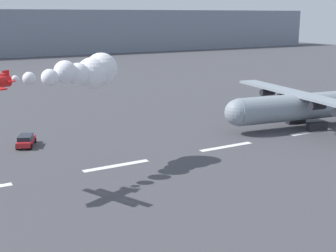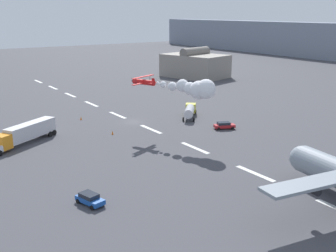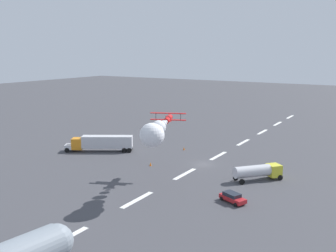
# 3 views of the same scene
# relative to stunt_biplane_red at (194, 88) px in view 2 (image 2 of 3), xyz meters

# --- Properties ---
(ground_plane) EXTENTS (440.00, 440.00, 0.00)m
(ground_plane) POSITION_rel_stunt_biplane_red_xyz_m (-20.55, -1.63, -10.68)
(ground_plane) COLOR #424247
(ground_plane) RESTS_ON ground
(runway_stripe_0) EXTENTS (8.00, 0.90, 0.01)m
(runway_stripe_0) POSITION_rel_stunt_biplane_red_xyz_m (-90.73, -1.63, -10.67)
(runway_stripe_0) COLOR white
(runway_stripe_0) RESTS_ON ground
(runway_stripe_1) EXTENTS (8.00, 0.90, 0.01)m
(runway_stripe_1) POSITION_rel_stunt_biplane_red_xyz_m (-75.14, -1.63, -10.67)
(runway_stripe_1) COLOR white
(runway_stripe_1) RESTS_ON ground
(runway_stripe_2) EXTENTS (8.00, 0.90, 0.01)m
(runway_stripe_2) POSITION_rel_stunt_biplane_red_xyz_m (-59.54, -1.63, -10.67)
(runway_stripe_2) COLOR white
(runway_stripe_2) RESTS_ON ground
(runway_stripe_3) EXTENTS (8.00, 0.90, 0.01)m
(runway_stripe_3) POSITION_rel_stunt_biplane_red_xyz_m (-43.95, -1.63, -10.67)
(runway_stripe_3) COLOR white
(runway_stripe_3) RESTS_ON ground
(runway_stripe_4) EXTENTS (8.00, 0.90, 0.01)m
(runway_stripe_4) POSITION_rel_stunt_biplane_red_xyz_m (-28.35, -1.63, -10.67)
(runway_stripe_4) COLOR white
(runway_stripe_4) RESTS_ON ground
(runway_stripe_5) EXTENTS (8.00, 0.90, 0.01)m
(runway_stripe_5) POSITION_rel_stunt_biplane_red_xyz_m (-12.75, -1.63, -10.67)
(runway_stripe_5) COLOR white
(runway_stripe_5) RESTS_ON ground
(runway_stripe_6) EXTENTS (8.00, 0.90, 0.01)m
(runway_stripe_6) POSITION_rel_stunt_biplane_red_xyz_m (2.84, -1.63, -10.67)
(runway_stripe_6) COLOR white
(runway_stripe_6) RESTS_ON ground
(runway_stripe_7) EXTENTS (8.00, 0.90, 0.01)m
(runway_stripe_7) POSITION_rel_stunt_biplane_red_xyz_m (18.44, -1.63, -10.67)
(runway_stripe_7) COLOR white
(runway_stripe_7) RESTS_ON ground
(stunt_biplane_red) EXTENTS (18.39, 10.46, 3.92)m
(stunt_biplane_red) POSITION_rel_stunt_biplane_red_xyz_m (0.00, 0.00, 0.00)
(stunt_biplane_red) COLOR red
(semi_truck_orange) EXTENTS (10.51, 14.93, 3.70)m
(semi_truck_orange) POSITION_rel_stunt_biplane_red_xyz_m (-17.67, -26.94, -8.54)
(semi_truck_orange) COLOR silver
(semi_truck_orange) RESTS_ON ground
(fuel_tanker_truck) EXTENTS (8.46, 7.82, 2.90)m
(fuel_tanker_truck) POSITION_rel_stunt_biplane_red_xyz_m (-16.50, 11.61, -8.94)
(fuel_tanker_truck) COLOR yellow
(fuel_tanker_truck) RESTS_ON ground
(followme_car_yellow) EXTENTS (4.49, 2.88, 1.52)m
(followme_car_yellow) POSITION_rel_stunt_biplane_red_xyz_m (14.15, -27.74, -9.87)
(followme_car_yellow) COLOR #194CA5
(followme_car_yellow) RESTS_ON ground
(airport_staff_sedan) EXTENTS (3.44, 4.81, 1.52)m
(airport_staff_sedan) POSITION_rel_stunt_biplane_red_xyz_m (-4.14, 11.69, -9.87)
(airport_staff_sedan) COLOR #B21E23
(airport_staff_sedan) RESTS_ON ground
(hangar_building) EXTENTS (26.69, 20.76, 11.35)m
(hangar_building) POSITION_rel_stunt_biplane_red_xyz_m (-67.61, 52.26, -6.06)
(hangar_building) COLOR gray
(hangar_building) RESTS_ON ground
(traffic_cone_near) EXTENTS (0.44, 0.44, 0.75)m
(traffic_cone_near) POSITION_rel_stunt_biplane_red_xyz_m (-28.99, -10.91, -10.30)
(traffic_cone_near) COLOR orange
(traffic_cone_near) RESTS_ON ground
(traffic_cone_far) EXTENTS (0.44, 0.44, 0.75)m
(traffic_cone_far) POSITION_rel_stunt_biplane_red_xyz_m (-13.80, -10.34, -10.30)
(traffic_cone_far) COLOR orange
(traffic_cone_far) RESTS_ON ground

